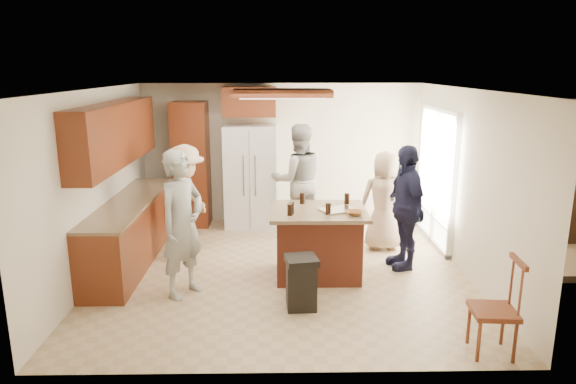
{
  "coord_description": "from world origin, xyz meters",
  "views": [
    {
      "loc": [
        -0.05,
        -6.75,
        2.77
      ],
      "look_at": [
        0.07,
        -0.09,
        1.15
      ],
      "focal_mm": 32.0,
      "sensor_mm": 36.0,
      "label": 1
    }
  ],
  "objects_px": {
    "kitchen_island": "(318,242)",
    "person_side_right": "(405,207)",
    "spindle_chair": "(496,311)",
    "person_behind_left": "(298,180)",
    "refrigerator": "(251,176)",
    "person_counter": "(185,202)",
    "trash_bin": "(301,282)",
    "person_behind_right": "(384,201)",
    "person_front_left": "(182,224)"
  },
  "relations": [
    {
      "from": "trash_bin",
      "to": "person_counter",
      "type": "bearing_deg",
      "value": 133.61
    },
    {
      "from": "person_front_left",
      "to": "kitchen_island",
      "type": "relative_size",
      "value": 1.43
    },
    {
      "from": "person_behind_right",
      "to": "refrigerator",
      "type": "height_order",
      "value": "refrigerator"
    },
    {
      "from": "person_side_right",
      "to": "person_front_left",
      "type": "bearing_deg",
      "value": -82.46
    },
    {
      "from": "person_counter",
      "to": "kitchen_island",
      "type": "bearing_deg",
      "value": -94.22
    },
    {
      "from": "person_front_left",
      "to": "spindle_chair",
      "type": "height_order",
      "value": "person_front_left"
    },
    {
      "from": "person_behind_left",
      "to": "person_counter",
      "type": "distance_m",
      "value": 1.99
    },
    {
      "from": "refrigerator",
      "to": "trash_bin",
      "type": "distance_m",
      "value": 3.41
    },
    {
      "from": "person_counter",
      "to": "refrigerator",
      "type": "xyz_separation_m",
      "value": [
        0.88,
        1.55,
        0.06
      ]
    },
    {
      "from": "kitchen_island",
      "to": "spindle_chair",
      "type": "relative_size",
      "value": 1.29
    },
    {
      "from": "person_counter",
      "to": "spindle_chair",
      "type": "height_order",
      "value": "person_counter"
    },
    {
      "from": "person_behind_left",
      "to": "refrigerator",
      "type": "distance_m",
      "value": 0.98
    },
    {
      "from": "person_behind_left",
      "to": "kitchen_island",
      "type": "xyz_separation_m",
      "value": [
        0.2,
        -1.78,
        -0.47
      ]
    },
    {
      "from": "person_front_left",
      "to": "trash_bin",
      "type": "bearing_deg",
      "value": -71.98
    },
    {
      "from": "person_front_left",
      "to": "person_behind_right",
      "type": "bearing_deg",
      "value": -26.47
    },
    {
      "from": "refrigerator",
      "to": "kitchen_island",
      "type": "xyz_separation_m",
      "value": [
        1.02,
        -2.31,
        -0.43
      ]
    },
    {
      "from": "person_front_left",
      "to": "kitchen_island",
      "type": "height_order",
      "value": "person_front_left"
    },
    {
      "from": "refrigerator",
      "to": "person_front_left",
      "type": "bearing_deg",
      "value": -103.37
    },
    {
      "from": "person_behind_right",
      "to": "spindle_chair",
      "type": "xyz_separation_m",
      "value": [
        0.49,
        -3.05,
        -0.32
      ]
    },
    {
      "from": "person_front_left",
      "to": "trash_bin",
      "type": "relative_size",
      "value": 2.9
    },
    {
      "from": "person_front_left",
      "to": "spindle_chair",
      "type": "distance_m",
      "value": 3.63
    },
    {
      "from": "kitchen_island",
      "to": "spindle_chair",
      "type": "xyz_separation_m",
      "value": [
        1.6,
        -2.0,
        -0.02
      ]
    },
    {
      "from": "refrigerator",
      "to": "kitchen_island",
      "type": "height_order",
      "value": "refrigerator"
    },
    {
      "from": "person_front_left",
      "to": "trash_bin",
      "type": "xyz_separation_m",
      "value": [
        1.44,
        -0.4,
        -0.59
      ]
    },
    {
      "from": "person_behind_left",
      "to": "person_side_right",
      "type": "bearing_deg",
      "value": 124.52
    },
    {
      "from": "person_side_right",
      "to": "person_counter",
      "type": "distance_m",
      "value": 3.18
    },
    {
      "from": "person_behind_left",
      "to": "kitchen_island",
      "type": "relative_size",
      "value": 1.47
    },
    {
      "from": "person_behind_left",
      "to": "person_counter",
      "type": "bearing_deg",
      "value": 21.21
    },
    {
      "from": "person_front_left",
      "to": "person_behind_left",
      "type": "relative_size",
      "value": 0.97
    },
    {
      "from": "spindle_chair",
      "to": "person_behind_right",
      "type": "bearing_deg",
      "value": 99.15
    },
    {
      "from": "person_behind_left",
      "to": "refrigerator",
      "type": "relative_size",
      "value": 1.05
    },
    {
      "from": "kitchen_island",
      "to": "trash_bin",
      "type": "distance_m",
      "value": 1.01
    },
    {
      "from": "person_side_right",
      "to": "trash_bin",
      "type": "xyz_separation_m",
      "value": [
        -1.5,
        -1.26,
        -0.56
      ]
    },
    {
      "from": "person_behind_left",
      "to": "spindle_chair",
      "type": "distance_m",
      "value": 4.21
    },
    {
      "from": "spindle_chair",
      "to": "person_behind_left",
      "type": "bearing_deg",
      "value": 115.39
    },
    {
      "from": "person_behind_right",
      "to": "person_side_right",
      "type": "height_order",
      "value": "person_side_right"
    },
    {
      "from": "person_front_left",
      "to": "person_behind_left",
      "type": "xyz_separation_m",
      "value": [
        1.51,
        2.34,
        0.03
      ]
    },
    {
      "from": "kitchen_island",
      "to": "trash_bin",
      "type": "relative_size",
      "value": 2.03
    },
    {
      "from": "person_behind_left",
      "to": "spindle_chair",
      "type": "relative_size",
      "value": 1.89
    },
    {
      "from": "person_behind_right",
      "to": "person_side_right",
      "type": "relative_size",
      "value": 0.88
    },
    {
      "from": "person_counter",
      "to": "kitchen_island",
      "type": "height_order",
      "value": "person_counter"
    },
    {
      "from": "trash_bin",
      "to": "spindle_chair",
      "type": "xyz_separation_m",
      "value": [
        1.86,
        -1.03,
        0.13
      ]
    },
    {
      "from": "person_behind_left",
      "to": "person_behind_right",
      "type": "distance_m",
      "value": 1.5
    },
    {
      "from": "kitchen_island",
      "to": "person_side_right",
      "type": "bearing_deg",
      "value": 13.53
    },
    {
      "from": "person_front_left",
      "to": "refrigerator",
      "type": "distance_m",
      "value": 2.95
    },
    {
      "from": "spindle_chair",
      "to": "person_front_left",
      "type": "bearing_deg",
      "value": 156.47
    },
    {
      "from": "person_behind_left",
      "to": "refrigerator",
      "type": "xyz_separation_m",
      "value": [
        -0.82,
        0.53,
        -0.04
      ]
    },
    {
      "from": "person_behind_left",
      "to": "trash_bin",
      "type": "distance_m",
      "value": 2.81
    },
    {
      "from": "person_behind_left",
      "to": "kitchen_island",
      "type": "bearing_deg",
      "value": 86.7
    },
    {
      "from": "person_counter",
      "to": "trash_bin",
      "type": "bearing_deg",
      "value": -118.87
    }
  ]
}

